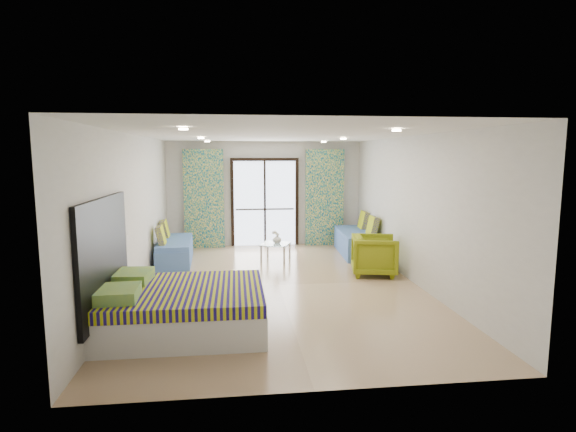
{
  "coord_description": "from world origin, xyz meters",
  "views": [
    {
      "loc": [
        -0.76,
        -7.89,
        2.33
      ],
      "look_at": [
        0.27,
        0.85,
        1.15
      ],
      "focal_mm": 28.0,
      "sensor_mm": 36.0,
      "label": 1
    }
  ],
  "objects": [
    {
      "name": "daybed_left",
      "position": [
        -2.12,
        2.04,
        0.28
      ],
      "size": [
        0.8,
        1.83,
        0.89
      ],
      "rotation": [
        0.0,
        0.0,
        0.05
      ],
      "color": "#496EAF",
      "rests_on": "floor"
    },
    {
      "name": "floor",
      "position": [
        0.0,
        0.0,
        0.0
      ],
      "size": [
        5.0,
        7.5,
        0.01
      ],
      "primitive_type": null,
      "color": "tan",
      "rests_on": "ground"
    },
    {
      "name": "balcony_rail",
      "position": [
        0.0,
        3.73,
        0.95
      ],
      "size": [
        1.52,
        0.03,
        0.04
      ],
      "primitive_type": "cube",
      "color": "#595451",
      "rests_on": "balcony_door"
    },
    {
      "name": "downlight_d",
      "position": [
        1.4,
        1.0,
        2.67
      ],
      "size": [
        0.12,
        0.12,
        0.02
      ],
      "primitive_type": "cylinder",
      "color": "#FFE0B2",
      "rests_on": "ceiling"
    },
    {
      "name": "ceiling",
      "position": [
        0.0,
        0.0,
        2.7
      ],
      "size": [
        5.0,
        7.5,
        0.01
      ],
      "primitive_type": null,
      "color": "silver",
      "rests_on": "ground"
    },
    {
      "name": "curtain_left",
      "position": [
        -1.55,
        3.57,
        1.25
      ],
      "size": [
        1.0,
        0.1,
        2.5
      ],
      "primitive_type": "cube",
      "color": "beige",
      "rests_on": "floor"
    },
    {
      "name": "downlight_c",
      "position": [
        -1.4,
        1.0,
        2.67
      ],
      "size": [
        0.12,
        0.12,
        0.02
      ],
      "primitive_type": "cylinder",
      "color": "#FFE0B2",
      "rests_on": "ceiling"
    },
    {
      "name": "wall_front",
      "position": [
        0.0,
        -3.75,
        1.35
      ],
      "size": [
        5.0,
        0.01,
        2.7
      ],
      "primitive_type": null,
      "color": "silver",
      "rests_on": "ground"
    },
    {
      "name": "switch_plate",
      "position": [
        -2.47,
        -0.7,
        1.05
      ],
      "size": [
        0.02,
        0.1,
        0.1
      ],
      "primitive_type": "cube",
      "color": "silver",
      "rests_on": "wall_left"
    },
    {
      "name": "coffee_table",
      "position": [
        0.12,
        1.92,
        0.35
      ],
      "size": [
        0.76,
        0.76,
        0.69
      ],
      "rotation": [
        0.0,
        0.0,
        -0.35
      ],
      "color": "silver",
      "rests_on": "floor"
    },
    {
      "name": "wall_left",
      "position": [
        -2.5,
        0.0,
        1.35
      ],
      "size": [
        0.01,
        7.5,
        2.7
      ],
      "primitive_type": null,
      "color": "silver",
      "rests_on": "ground"
    },
    {
      "name": "downlight_f",
      "position": [
        1.4,
        3.0,
        2.67
      ],
      "size": [
        0.12,
        0.12,
        0.02
      ],
      "primitive_type": "cylinder",
      "color": "#FFE0B2",
      "rests_on": "ceiling"
    },
    {
      "name": "bed",
      "position": [
        -1.48,
        -1.95,
        0.3
      ],
      "size": [
        2.1,
        1.72,
        0.73
      ],
      "color": "silver",
      "rests_on": "floor"
    },
    {
      "name": "downlight_a",
      "position": [
        -1.4,
        -2.0,
        2.67
      ],
      "size": [
        0.12,
        0.12,
        0.02
      ],
      "primitive_type": "cylinder",
      "color": "#FFE0B2",
      "rests_on": "ceiling"
    },
    {
      "name": "balcony_door",
      "position": [
        0.0,
        3.72,
        1.26
      ],
      "size": [
        1.76,
        0.08,
        2.28
      ],
      "color": "black",
      "rests_on": "floor"
    },
    {
      "name": "curtain_right",
      "position": [
        1.55,
        3.57,
        1.25
      ],
      "size": [
        1.0,
        0.1,
        2.5
      ],
      "primitive_type": "cube",
      "color": "beige",
      "rests_on": "floor"
    },
    {
      "name": "wall_right",
      "position": [
        2.5,
        0.0,
        1.35
      ],
      "size": [
        0.01,
        7.5,
        2.7
      ],
      "primitive_type": null,
      "color": "silver",
      "rests_on": "ground"
    },
    {
      "name": "wall_back",
      "position": [
        0.0,
        3.75,
        1.35
      ],
      "size": [
        5.0,
        0.01,
        2.7
      ],
      "primitive_type": null,
      "color": "silver",
      "rests_on": "ground"
    },
    {
      "name": "downlight_b",
      "position": [
        1.4,
        -2.0,
        2.67
      ],
      "size": [
        0.12,
        0.12,
        0.02
      ],
      "primitive_type": "cylinder",
      "color": "#FFE0B2",
      "rests_on": "ceiling"
    },
    {
      "name": "downlight_e",
      "position": [
        -1.4,
        3.0,
        2.67
      ],
      "size": [
        0.12,
        0.12,
        0.02
      ],
      "primitive_type": "cylinder",
      "color": "#FFE0B2",
      "rests_on": "ceiling"
    },
    {
      "name": "daybed_right",
      "position": [
        2.12,
        2.41,
        0.3
      ],
      "size": [
        0.89,
        2.01,
        0.97
      ],
      "rotation": [
        0.0,
        0.0,
        -0.06
      ],
      "color": "#496EAF",
      "rests_on": "floor"
    },
    {
      "name": "vase",
      "position": [
        0.15,
        1.93,
        0.49
      ],
      "size": [
        0.23,
        0.23,
        0.2
      ],
      "primitive_type": "imported",
      "rotation": [
        0.0,
        0.0,
        0.16
      ],
      "color": "white",
      "rests_on": "coffee_table"
    },
    {
      "name": "headboard",
      "position": [
        -2.46,
        -1.95,
        1.05
      ],
      "size": [
        0.06,
        2.1,
        1.5
      ],
      "primitive_type": "cube",
      "color": "black",
      "rests_on": "floor"
    },
    {
      "name": "armchair",
      "position": [
        1.94,
        0.51,
        0.43
      ],
      "size": [
        0.93,
        0.98,
        0.86
      ],
      "primitive_type": "imported",
      "rotation": [
        0.0,
        0.0,
        1.37
      ],
      "color": "olive",
      "rests_on": "floor"
    }
  ]
}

